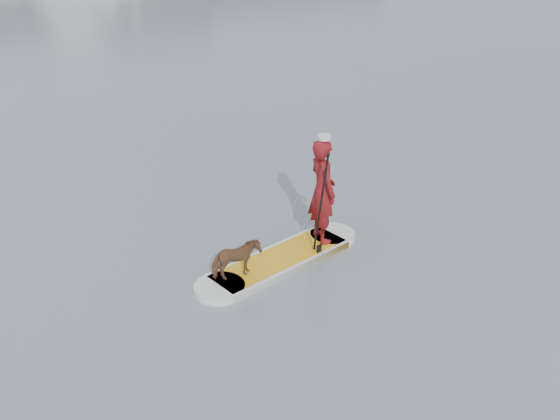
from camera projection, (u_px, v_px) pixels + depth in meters
ground at (486, 226)px, 11.58m from camera, size 140.00×140.00×0.00m
paddleboard at (280, 260)px, 10.37m from camera, size 3.28×1.10×0.12m
paddler at (322, 191)px, 10.49m from camera, size 0.57×0.75×1.84m
white_cap at (324, 137)px, 10.06m from camera, size 0.22×0.22×0.07m
dog at (236, 260)px, 9.66m from camera, size 0.80×0.46×0.64m
paddle at (320, 216)px, 10.19m from camera, size 0.10×0.30×2.00m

